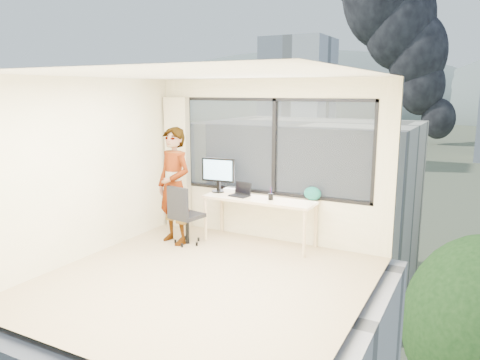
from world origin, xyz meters
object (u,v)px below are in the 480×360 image
Objects in this scene: chair at (187,214)px; monitor at (218,175)px; desk at (259,221)px; handbag at (312,194)px; person at (174,186)px; game_console at (234,190)px; laptop at (239,190)px.

chair is 0.86m from monitor.
handbag is at bearing 16.63° from desk.
chair is 2.00m from handbag.
monitor is at bearing 80.58° from chair.
person is at bearing -128.46° from monitor.
person is at bearing -154.54° from desk.
game_console is (0.65, 0.78, -0.14)m from person.
handbag is (2.01, 0.82, -0.07)m from person.
game_console is at bearing 68.87° from chair.
person reaches higher than monitor.
game_console is at bearing 65.45° from person.
chair is 0.49m from person.
monitor is at bearing 164.66° from handbag.
monitor is 1.80× the size of laptop.
chair is 0.53× the size of person.
laptop is at bearing -20.51° from monitor.
laptop is (0.46, -0.12, -0.19)m from monitor.
chair is 0.91m from game_console.
monitor is at bearing 72.52° from person.
laptop reaches higher than desk.
chair is 3.56× the size of handbag.
game_console is 1.36m from handbag.
desk is 1.16m from chair.
laptop is (0.24, -0.25, 0.06)m from game_console.
desk is at bearing 175.46° from handbag.
chair is 0.91m from laptop.
laptop is 1.18× the size of handbag.
handbag reaches higher than game_console.
handbag is at bearing 33.07° from chair.
laptop is 1.16m from handbag.
desk is at bearing 37.94° from chair.
person is 3.21× the size of monitor.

